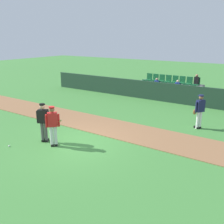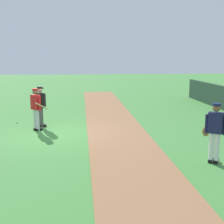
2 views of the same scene
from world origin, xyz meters
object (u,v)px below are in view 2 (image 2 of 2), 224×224
Objects in this scene: runner_navy_jersey at (215,131)px; baseball at (17,122)px; batter_red_jersey at (36,108)px; umpire_home_plate at (41,104)px.

baseball is (-6.04, -6.78, -0.93)m from runner_navy_jersey.
batter_red_jersey is 1.00× the size of runner_navy_jersey.
batter_red_jersey is at bearing -8.65° from umpire_home_plate.
runner_navy_jersey is (4.49, 5.64, -0.01)m from batter_red_jersey.
batter_red_jersey is at bearing 36.46° from baseball.
runner_navy_jersey is at bearing 46.81° from umpire_home_plate.
batter_red_jersey and umpire_home_plate have the same top height.
batter_red_jersey is 1.00× the size of umpire_home_plate.
runner_navy_jersey is at bearing 48.33° from baseball.
umpire_home_plate is at bearing 171.35° from batter_red_jersey.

